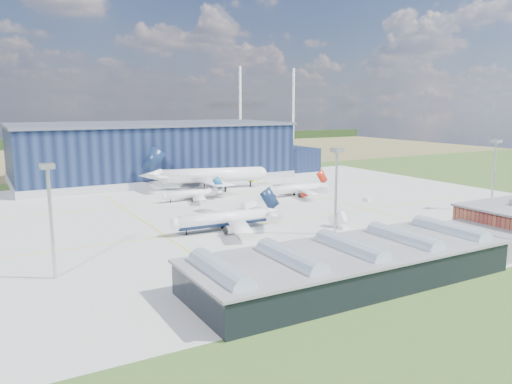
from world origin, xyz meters
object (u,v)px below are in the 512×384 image
light_mast_west (50,203)px  airstair (337,222)px  gse_van_c (377,245)px  car_b (397,239)px  gse_cart_a (367,199)px  airliner_widebody (211,168)px  airliner_regional (191,190)px  gse_van_b (289,185)px  airliner_navy (223,212)px  airliner_red (295,184)px  gse_tug_c (253,180)px  gse_van_a (249,205)px  light_mast_east (495,163)px  light_mast_center (336,177)px  hangar (157,153)px

light_mast_west → airstair: size_ratio=4.94×
gse_van_c → car_b: (9.39, 2.85, -0.45)m
light_mast_west → gse_cart_a: (109.88, 31.77, -14.84)m
airliner_widebody → car_b: 97.83m
airliner_regional → airstair: bearing=111.4°
airliner_regional → gse_van_b: (46.60, 6.63, -2.76)m
airliner_navy → airliner_red: 57.83m
airliner_regional → gse_cart_a: bearing=151.4°
airliner_navy → gse_tug_c: size_ratio=9.33×
airliner_regional → gse_van_a: airliner_regional is taller
airliner_red → gse_tug_c: size_ratio=7.96×
airliner_navy → gse_cart_a: (64.32, 13.77, -4.84)m
airliner_widebody → light_mast_east: bearing=-38.1°
airliner_regional → gse_van_a: size_ratio=4.89×
airliner_navy → airstair: bearing=160.9°
light_mast_center → gse_van_c: 21.48m
gse_van_a → car_b: (12.85, -54.76, -0.45)m
light_mast_center → airstair: (5.82, 6.19, -13.94)m
airliner_navy → gse_van_a: bearing=-129.5°
airliner_widebody → car_b: size_ratio=13.51×
hangar → light_mast_east: bearing=-60.0°
airliner_red → light_mast_center: bearing=66.6°
light_mast_east → gse_van_c: size_ratio=5.03×
airliner_widebody → hangar: bearing=118.2°
light_mast_east → gse_van_a: size_ratio=4.58×
hangar → airliner_widebody: (9.44, -40.72, -2.97)m
hangar → light_mast_west: size_ratio=6.30×
airliner_regional → hangar: bearing=-96.5°
gse_van_a → gse_cart_a: bearing=-116.2°
airliner_navy → airliner_regional: size_ratio=1.36×
hangar → airliner_widebody: 41.91m
gse_van_b → gse_tug_c: gse_van_b is taller
light_mast_east → gse_cart_a: size_ratio=8.43×
light_mast_west → airstair: light_mast_west is taller
gse_van_a → gse_van_b: (34.62, 28.14, 0.14)m
hangar → car_b: size_ratio=36.93×
hangar → airstair: (13.01, -118.62, -10.13)m
airliner_widebody → gse_van_b: bearing=-11.1°
light_mast_west → light_mast_center: size_ratio=1.00×
gse_van_a → airstair: size_ratio=1.08×
airliner_red → airliner_widebody: size_ratio=0.54×
gse_cart_a → car_b: size_ratio=0.69×
light_mast_east → gse_van_c: bearing=-166.2°
gse_van_a → gse_van_b: 44.62m
light_mast_center → airliner_red: bearing=66.8°
light_mast_west → light_mast_east: same height
airliner_red → car_b: bearing=78.7°
hangar → airliner_red: 78.87m
light_mast_west → hangar: bearing=63.3°
gse_van_a → gse_van_c: gse_van_c is taller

